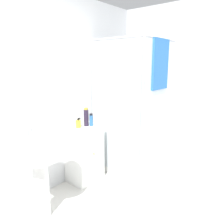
# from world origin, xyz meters

# --- Properties ---
(wall_back) EXTENTS (6.40, 0.06, 2.50)m
(wall_back) POSITION_xyz_m (0.00, 1.70, 1.25)
(wall_back) COLOR silver
(wall_back) RESTS_ON ground_plane
(shower_enclosure) EXTENTS (0.89, 0.92, 1.97)m
(shower_enclosure) POSITION_xyz_m (1.16, 1.14, 0.55)
(shower_enclosure) COLOR white
(shower_enclosure) RESTS_ON ground_plane
(vanity_cabinet) EXTENTS (0.45, 0.37, 0.80)m
(vanity_cabinet) POSITION_xyz_m (0.43, 1.49, 0.40)
(vanity_cabinet) COLOR white
(vanity_cabinet) RESTS_ON ground_plane
(sink) EXTENTS (0.50, 0.50, 0.97)m
(sink) POSITION_xyz_m (-0.40, 1.29, 0.63)
(sink) COLOR white
(sink) RESTS_ON ground_plane
(soap_dispenser) EXTENTS (0.07, 0.07, 0.13)m
(soap_dispenser) POSITION_xyz_m (0.33, 1.49, 0.85)
(soap_dispenser) COLOR yellow
(soap_dispenser) RESTS_ON vanity_cabinet
(shampoo_bottle_tall_black) EXTENTS (0.06, 0.06, 0.25)m
(shampoo_bottle_tall_black) POSITION_xyz_m (0.46, 1.47, 0.92)
(shampoo_bottle_tall_black) COLOR #281E33
(shampoo_bottle_tall_black) RESTS_ON vanity_cabinet
(shampoo_bottle_blue) EXTENTS (0.05, 0.05, 0.17)m
(shampoo_bottle_blue) POSITION_xyz_m (0.50, 1.41, 0.88)
(shampoo_bottle_blue) COLOR #2D66A3
(shampoo_bottle_blue) RESTS_ON vanity_cabinet
(lotion_bottle_white) EXTENTS (0.05, 0.05, 0.13)m
(lotion_bottle_white) POSITION_xyz_m (0.38, 1.54, 0.85)
(lotion_bottle_white) COLOR white
(lotion_bottle_white) RESTS_ON vanity_cabinet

